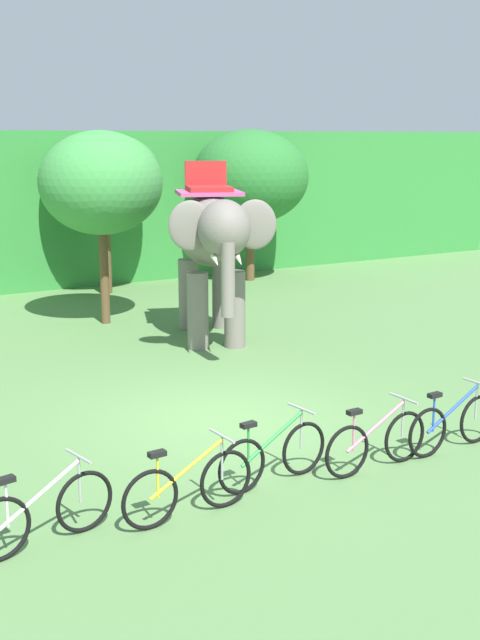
{
  "coord_description": "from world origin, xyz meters",
  "views": [
    {
      "loc": [
        -5.7,
        -10.41,
        4.3
      ],
      "look_at": [
        0.9,
        1.0,
        1.3
      ],
      "focal_mm": 45.43,
      "sensor_mm": 36.0,
      "label": 1
    }
  ],
  "objects_px": {
    "tree_center_left": "(250,177)",
    "elephant": "(212,239)",
    "tree_far_left": "(101,183)",
    "bike_blue": "(453,424)",
    "tree_center_right": "(102,171)",
    "bike_pink": "(376,442)",
    "bike_white": "(43,513)",
    "bike_yellow": "(189,487)",
    "bike_green": "(273,455)"
  },
  "relations": [
    {
      "from": "tree_far_left",
      "to": "elephant",
      "type": "height_order",
      "value": "tree_far_left"
    },
    {
      "from": "tree_center_left",
      "to": "bike_green",
      "type": "height_order",
      "value": "tree_center_left"
    },
    {
      "from": "tree_far_left",
      "to": "bike_white",
      "type": "bearing_deg",
      "value": -114.33
    },
    {
      "from": "elephant",
      "to": "bike_green",
      "type": "relative_size",
      "value": 2.47
    },
    {
      "from": "bike_yellow",
      "to": "tree_center_right",
      "type": "bearing_deg",
      "value": 72.96
    },
    {
      "from": "tree_far_left",
      "to": "bike_white",
      "type": "xyz_separation_m",
      "value": [
        -4.41,
        -9.75,
        -2.87
      ]
    },
    {
      "from": "tree_center_left",
      "to": "elephant",
      "type": "distance_m",
      "value": 7.65
    },
    {
      "from": "bike_white",
      "to": "bike_yellow",
      "type": "height_order",
      "value": "same"
    },
    {
      "from": "tree_center_left",
      "to": "bike_white",
      "type": "xyz_separation_m",
      "value": [
        -10.33,
        -13.06,
        -2.73
      ]
    },
    {
      "from": "bike_white",
      "to": "bike_yellow",
      "type": "xyz_separation_m",
      "value": [
        1.64,
        -0.19,
        0.0
      ]
    },
    {
      "from": "tree_center_left",
      "to": "bike_pink",
      "type": "distance_m",
      "value": 14.77
    },
    {
      "from": "bike_blue",
      "to": "bike_green",
      "type": "bearing_deg",
      "value": 173.97
    },
    {
      "from": "bike_white",
      "to": "bike_green",
      "type": "height_order",
      "value": "same"
    },
    {
      "from": "tree_center_left",
      "to": "bike_white",
      "type": "relative_size",
      "value": 2.67
    },
    {
      "from": "tree_center_right",
      "to": "bike_green",
      "type": "relative_size",
      "value": 2.6
    },
    {
      "from": "tree_center_right",
      "to": "elephant",
      "type": "height_order",
      "value": "tree_center_right"
    },
    {
      "from": "bike_yellow",
      "to": "bike_pink",
      "type": "bearing_deg",
      "value": 0.18
    },
    {
      "from": "tree_center_right",
      "to": "bike_blue",
      "type": "height_order",
      "value": "tree_center_right"
    },
    {
      "from": "tree_center_left",
      "to": "bike_pink",
      "type": "bearing_deg",
      "value": -114.17
    },
    {
      "from": "tree_far_left",
      "to": "tree_center_left",
      "type": "bearing_deg",
      "value": 29.21
    },
    {
      "from": "elephant",
      "to": "bike_white",
      "type": "xyz_separation_m",
      "value": [
        -5.78,
        -6.98,
        -1.82
      ]
    },
    {
      "from": "tree_center_right",
      "to": "bike_green",
      "type": "xyz_separation_m",
      "value": [
        -2.79,
        -13.19,
        -2.98
      ]
    },
    {
      "from": "elephant",
      "to": "bike_blue",
      "type": "distance_m",
      "value": 7.38
    },
    {
      "from": "tree_center_right",
      "to": "tree_center_left",
      "type": "bearing_deg",
      "value": -3.1
    },
    {
      "from": "tree_far_left",
      "to": "tree_center_left",
      "type": "height_order",
      "value": "tree_center_left"
    },
    {
      "from": "bike_pink",
      "to": "tree_center_left",
      "type": "bearing_deg",
      "value": 65.83
    },
    {
      "from": "elephant",
      "to": "bike_white",
      "type": "distance_m",
      "value": 9.24
    },
    {
      "from": "elephant",
      "to": "bike_pink",
      "type": "xyz_separation_m",
      "value": [
        -1.39,
        -7.15,
        -1.82
      ]
    },
    {
      "from": "bike_green",
      "to": "bike_pink",
      "type": "distance_m",
      "value": 1.44
    },
    {
      "from": "tree_center_left",
      "to": "bike_yellow",
      "type": "height_order",
      "value": "tree_center_left"
    },
    {
      "from": "bike_yellow",
      "to": "bike_pink",
      "type": "xyz_separation_m",
      "value": [
        2.75,
        0.01,
        0.0
      ]
    },
    {
      "from": "tree_center_right",
      "to": "bike_blue",
      "type": "relative_size",
      "value": 2.59
    },
    {
      "from": "bike_white",
      "to": "tree_far_left",
      "type": "bearing_deg",
      "value": 65.67
    },
    {
      "from": "bike_green",
      "to": "tree_far_left",
      "type": "bearing_deg",
      "value": 81.56
    },
    {
      "from": "tree_far_left",
      "to": "bike_yellow",
      "type": "distance_m",
      "value": 10.71
    },
    {
      "from": "bike_yellow",
      "to": "bike_blue",
      "type": "relative_size",
      "value": 1.0
    },
    {
      "from": "bike_yellow",
      "to": "bike_green",
      "type": "bearing_deg",
      "value": 12.95
    },
    {
      "from": "tree_center_left",
      "to": "elephant",
      "type": "height_order",
      "value": "tree_center_left"
    },
    {
      "from": "tree_far_left",
      "to": "bike_pink",
      "type": "distance_m",
      "value": 10.33
    },
    {
      "from": "tree_far_left",
      "to": "elephant",
      "type": "relative_size",
      "value": 1.05
    },
    {
      "from": "bike_pink",
      "to": "elephant",
      "type": "bearing_deg",
      "value": 78.97
    },
    {
      "from": "tree_center_right",
      "to": "bike_yellow",
      "type": "xyz_separation_m",
      "value": [
        -4.14,
        -13.5,
        -2.98
      ]
    },
    {
      "from": "tree_far_left",
      "to": "bike_blue",
      "type": "distance_m",
      "value": 10.42
    },
    {
      "from": "bike_yellow",
      "to": "bike_blue",
      "type": "bearing_deg",
      "value": 0.21
    },
    {
      "from": "bike_blue",
      "to": "bike_white",
      "type": "bearing_deg",
      "value": 178.29
    },
    {
      "from": "tree_center_left",
      "to": "elephant",
      "type": "relative_size",
      "value": 1.07
    },
    {
      "from": "elephant",
      "to": "tree_center_right",
      "type": "bearing_deg",
      "value": 90.09
    },
    {
      "from": "tree_far_left",
      "to": "tree_center_right",
      "type": "relative_size",
      "value": 1.0
    },
    {
      "from": "tree_center_left",
      "to": "bike_green",
      "type": "xyz_separation_m",
      "value": [
        -7.35,
        -12.94,
        -2.73
      ]
    },
    {
      "from": "tree_center_right",
      "to": "bike_white",
      "type": "bearing_deg",
      "value": -113.45
    }
  ]
}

